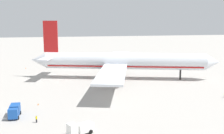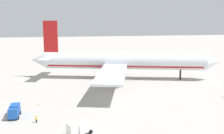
{
  "view_description": "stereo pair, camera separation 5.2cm",
  "coord_description": "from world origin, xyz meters",
  "px_view_note": "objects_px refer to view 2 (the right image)",
  "views": [
    {
      "loc": [
        -28.38,
        -106.28,
        23.71
      ],
      "look_at": [
        -5.0,
        0.85,
        4.84
      ],
      "focal_mm": 43.44,
      "sensor_mm": 36.0,
      "label": 1
    },
    {
      "loc": [
        -28.32,
        -106.29,
        23.71
      ],
      "look_at": [
        -5.0,
        0.85,
        4.84
      ],
      "focal_mm": 43.44,
      "sensor_mm": 36.0,
      "label": 2
    }
  ],
  "objects_px": {
    "baggage_cart_0": "(190,58)",
    "traffic_cone_1": "(188,66)",
    "service_truck_0": "(14,111)",
    "traffic_cone_2": "(38,104)",
    "airliner": "(121,61)",
    "traffic_cone_0": "(26,68)",
    "service_truck_4": "(80,128)",
    "ground_worker_3": "(36,119)"
  },
  "relations": [
    {
      "from": "baggage_cart_0",
      "to": "airliner",
      "type": "bearing_deg",
      "value": -140.51
    },
    {
      "from": "ground_worker_3",
      "to": "traffic_cone_1",
      "type": "height_order",
      "value": "ground_worker_3"
    },
    {
      "from": "service_truck_4",
      "to": "ground_worker_3",
      "type": "xyz_separation_m",
      "value": [
        -9.35,
        9.05,
        -0.54
      ]
    },
    {
      "from": "traffic_cone_2",
      "to": "traffic_cone_1",
      "type": "bearing_deg",
      "value": 35.14
    },
    {
      "from": "service_truck_0",
      "to": "traffic_cone_0",
      "type": "distance_m",
      "value": 71.46
    },
    {
      "from": "traffic_cone_1",
      "to": "traffic_cone_2",
      "type": "relative_size",
      "value": 1.0
    },
    {
      "from": "traffic_cone_1",
      "to": "traffic_cone_0",
      "type": "bearing_deg",
      "value": 172.5
    },
    {
      "from": "baggage_cart_0",
      "to": "traffic_cone_0",
      "type": "height_order",
      "value": "baggage_cart_0"
    },
    {
      "from": "baggage_cart_0",
      "to": "traffic_cone_2",
      "type": "height_order",
      "value": "baggage_cart_0"
    },
    {
      "from": "service_truck_4",
      "to": "traffic_cone_0",
      "type": "xyz_separation_m",
      "value": [
        -18.71,
        85.41,
        -1.13
      ]
    },
    {
      "from": "service_truck_0",
      "to": "traffic_cone_2",
      "type": "height_order",
      "value": "service_truck_0"
    },
    {
      "from": "traffic_cone_0",
      "to": "traffic_cone_2",
      "type": "bearing_deg",
      "value": -81.79
    },
    {
      "from": "baggage_cart_0",
      "to": "ground_worker_3",
      "type": "xyz_separation_m",
      "value": [
        -87.49,
        -89.68,
        0.09
      ]
    },
    {
      "from": "airliner",
      "to": "baggage_cart_0",
      "type": "bearing_deg",
      "value": 39.49
    },
    {
      "from": "airliner",
      "to": "service_truck_0",
      "type": "distance_m",
      "value": 53.85
    },
    {
      "from": "airliner",
      "to": "ground_worker_3",
      "type": "xyz_separation_m",
      "value": [
        -31.61,
        -43.64,
        -6.28
      ]
    },
    {
      "from": "baggage_cart_0",
      "to": "traffic_cone_0",
      "type": "bearing_deg",
      "value": -172.17
    },
    {
      "from": "service_truck_4",
      "to": "traffic_cone_1",
      "type": "height_order",
      "value": "service_truck_4"
    },
    {
      "from": "airliner",
      "to": "baggage_cart_0",
      "type": "xyz_separation_m",
      "value": [
        55.87,
        46.05,
        -6.37
      ]
    },
    {
      "from": "baggage_cart_0",
      "to": "traffic_cone_1",
      "type": "relative_size",
      "value": 5.49
    },
    {
      "from": "airliner",
      "to": "traffic_cone_0",
      "type": "height_order",
      "value": "airliner"
    },
    {
      "from": "airliner",
      "to": "ground_worker_3",
      "type": "bearing_deg",
      "value": -125.92
    },
    {
      "from": "ground_worker_3",
      "to": "traffic_cone_2",
      "type": "bearing_deg",
      "value": 91.33
    },
    {
      "from": "service_truck_0",
      "to": "ground_worker_3",
      "type": "height_order",
      "value": "service_truck_0"
    },
    {
      "from": "service_truck_4",
      "to": "traffic_cone_1",
      "type": "relative_size",
      "value": 10.95
    },
    {
      "from": "ground_worker_3",
      "to": "traffic_cone_0",
      "type": "height_order",
      "value": "ground_worker_3"
    },
    {
      "from": "traffic_cone_0",
      "to": "airliner",
      "type": "bearing_deg",
      "value": -38.61
    },
    {
      "from": "traffic_cone_0",
      "to": "traffic_cone_2",
      "type": "xyz_separation_m",
      "value": [
        9.04,
        -62.68,
        0.0
      ]
    },
    {
      "from": "service_truck_4",
      "to": "baggage_cart_0",
      "type": "bearing_deg",
      "value": 51.64
    },
    {
      "from": "service_truck_4",
      "to": "traffic_cone_0",
      "type": "bearing_deg",
      "value": 102.36
    },
    {
      "from": "airliner",
      "to": "traffic_cone_1",
      "type": "bearing_deg",
      "value": 27.66
    },
    {
      "from": "service_truck_0",
      "to": "traffic_cone_2",
      "type": "distance_m",
      "value": 10.19
    },
    {
      "from": "service_truck_0",
      "to": "service_truck_4",
      "type": "distance_m",
      "value": 20.46
    },
    {
      "from": "ground_worker_3",
      "to": "traffic_cone_0",
      "type": "distance_m",
      "value": 76.93
    },
    {
      "from": "traffic_cone_0",
      "to": "traffic_cone_2",
      "type": "height_order",
      "value": "same"
    },
    {
      "from": "airliner",
      "to": "service_truck_0",
      "type": "height_order",
      "value": "airliner"
    },
    {
      "from": "baggage_cart_0",
      "to": "ground_worker_3",
      "type": "relative_size",
      "value": 1.78
    },
    {
      "from": "baggage_cart_0",
      "to": "ground_worker_3",
      "type": "distance_m",
      "value": 125.29
    },
    {
      "from": "ground_worker_3",
      "to": "traffic_cone_1",
      "type": "bearing_deg",
      "value": 41.78
    },
    {
      "from": "traffic_cone_1",
      "to": "traffic_cone_2",
      "type": "height_order",
      "value": "same"
    },
    {
      "from": "baggage_cart_0",
      "to": "service_truck_4",
      "type": "bearing_deg",
      "value": -128.36
    },
    {
      "from": "baggage_cart_0",
      "to": "traffic_cone_1",
      "type": "xyz_separation_m",
      "value": [
        -14.22,
        -24.21,
        -0.49
      ]
    }
  ]
}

